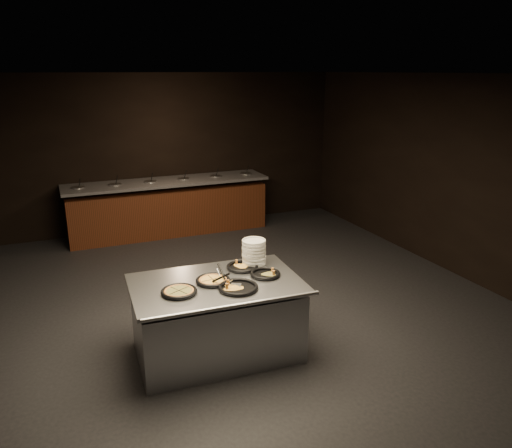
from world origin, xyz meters
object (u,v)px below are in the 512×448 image
(plate_stack, at_px, (254,252))
(pan_cheese_whole, at_px, (213,280))
(serving_counter, at_px, (217,320))
(pan_veggie_whole, at_px, (179,291))

(plate_stack, xyz_separation_m, pan_cheese_whole, (-0.59, -0.31, -0.12))
(serving_counter, bearing_deg, pan_veggie_whole, -161.85)
(serving_counter, xyz_separation_m, pan_cheese_whole, (-0.03, 0.02, 0.45))
(pan_veggie_whole, xyz_separation_m, pan_cheese_whole, (0.39, 0.13, -0.00))
(plate_stack, height_order, pan_cheese_whole, plate_stack)
(plate_stack, bearing_deg, pan_cheese_whole, -152.47)
(pan_veggie_whole, bearing_deg, serving_counter, 15.24)
(serving_counter, xyz_separation_m, pan_veggie_whole, (-0.42, -0.11, 0.45))
(serving_counter, xyz_separation_m, plate_stack, (0.56, 0.32, 0.57))
(serving_counter, relative_size, pan_veggie_whole, 5.00)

